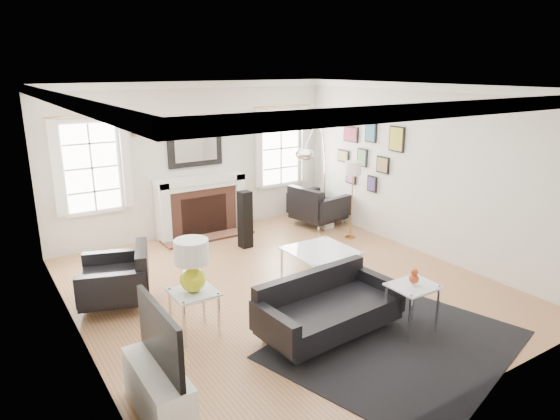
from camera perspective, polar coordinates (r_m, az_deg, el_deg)
floor at (r=7.27m, az=0.39°, el=-8.75°), size 6.00×6.00×0.00m
back_wall at (r=9.40m, az=-9.71°, el=5.74°), size 5.50×0.04×2.80m
front_wall at (r=4.70m, az=20.95°, el=-5.64°), size 5.50×0.04×2.80m
left_wall at (r=5.82m, az=-22.88°, el=-1.73°), size 0.04×6.00×2.80m
right_wall at (r=8.58m, az=16.01°, el=4.37°), size 0.04×6.00×2.80m
ceiling at (r=6.60m, az=0.44°, el=13.89°), size 5.50×6.00×0.02m
crown_molding at (r=6.60m, az=0.43°, el=13.37°), size 5.50×6.00×0.12m
fireplace at (r=9.40m, az=-8.95°, el=0.41°), size 1.70×0.69×1.11m
mantel_mirror at (r=9.31m, az=-9.67°, el=7.22°), size 1.05×0.07×0.75m
window_left at (r=8.79m, az=-20.74°, el=4.60°), size 1.24×0.15×1.62m
window_right at (r=10.20m, az=0.04°, el=7.12°), size 1.24×0.15×1.62m
gallery_wall at (r=9.42m, az=10.04°, el=6.58°), size 0.04×1.73×1.29m
tv_unit at (r=4.84m, az=-13.69°, el=-18.77°), size 0.35×1.00×1.09m
area_rug at (r=6.04m, az=13.26°, el=-14.70°), size 3.15×2.85×0.01m
sofa at (r=6.01m, az=5.32°, el=-11.16°), size 1.81×0.93×0.57m
armchair_left at (r=6.94m, az=-17.95°, el=-7.57°), size 1.10×1.17×0.65m
armchair_right at (r=9.90m, az=4.15°, el=0.32°), size 1.02×1.10×0.66m
coffee_table at (r=7.52m, az=4.66°, el=-4.80°), size 0.92×0.92×0.41m
side_table_left at (r=5.97m, az=-9.81°, el=-10.07°), size 0.50×0.50×0.55m
nesting_table at (r=6.13m, az=14.92°, el=-9.31°), size 0.55×0.46×0.60m
gourd_lamp at (r=5.78m, az=-10.03°, el=-5.89°), size 0.39×0.39×0.63m
orange_vase at (r=6.04m, az=15.07°, el=-7.40°), size 0.12×0.12×0.19m
arc_floor_lamp at (r=8.80m, az=4.11°, el=3.76°), size 1.54×1.42×2.18m
stick_floor_lamp at (r=8.99m, az=8.35°, el=4.29°), size 0.29×0.29×1.43m
speaker_tower at (r=8.65m, az=-4.01°, el=-1.09°), size 0.21×0.21×1.00m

